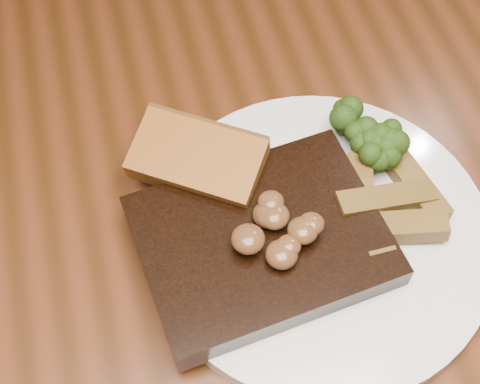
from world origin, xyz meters
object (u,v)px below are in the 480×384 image
object	(u,v)px
plate	(319,235)
potato_wedges	(394,213)
garlic_bread	(199,173)
dining_table	(223,259)
steak	(261,241)

from	to	relation	value
plate	potato_wedges	bearing A→B (deg)	-5.36
garlic_bread	potato_wedges	bearing A→B (deg)	5.60
dining_table	plate	distance (m)	0.13
dining_table	plate	size ratio (longest dim) A/B	5.72
plate	garlic_bread	distance (m)	0.11
plate	steak	bearing A→B (deg)	-175.98
plate	potato_wedges	distance (m)	0.06
steak	garlic_bread	distance (m)	0.08
plate	garlic_bread	size ratio (longest dim) A/B	2.66
dining_table	steak	size ratio (longest dim) A/B	8.60
garlic_bread	dining_table	bearing A→B (deg)	-31.15
dining_table	steak	world-z (taller)	steak
dining_table	garlic_bread	distance (m)	0.12
steak	potato_wedges	xyz separation A→B (m)	(0.11, -0.00, -0.00)
plate	potato_wedges	xyz separation A→B (m)	(0.06, -0.01, 0.02)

